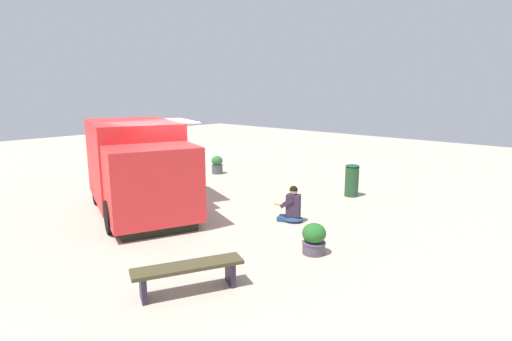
{
  "coord_description": "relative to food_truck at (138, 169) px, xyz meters",
  "views": [
    {
      "loc": [
        6.45,
        8.97,
        3.24
      ],
      "look_at": [
        -0.89,
        2.23,
        1.25
      ],
      "focal_mm": 28.72,
      "sensor_mm": 36.0,
      "label": 1
    }
  ],
  "objects": [
    {
      "name": "trash_bin",
      "position": [
        -5.19,
        3.5,
        -0.64
      ],
      "size": [
        0.42,
        0.42,
        0.99
      ],
      "color": "#234B29",
      "rests_on": "ground_plane"
    },
    {
      "name": "planter_flowering_near",
      "position": [
        -0.69,
        5.22,
        -0.83
      ],
      "size": [
        0.48,
        0.48,
        0.63
      ],
      "color": "#504757",
      "rests_on": "ground_plane"
    },
    {
      "name": "plaza_bench",
      "position": [
        2.0,
        4.64,
        -0.78
      ],
      "size": [
        1.79,
        1.11,
        0.48
      ],
      "color": "#463F27",
      "rests_on": "ground_plane"
    },
    {
      "name": "person_customer",
      "position": [
        -2.0,
        3.66,
        -0.79
      ],
      "size": [
        0.61,
        0.81,
        0.91
      ],
      "color": "navy",
      "rests_on": "ground_plane"
    },
    {
      "name": "food_truck",
      "position": [
        0.0,
        0.0,
        0.0
      ],
      "size": [
        3.94,
        5.12,
        2.37
      ],
      "color": "red",
      "rests_on": "ground_plane"
    },
    {
      "name": "ground_plane",
      "position": [
        -0.67,
        0.62,
        -1.14
      ],
      "size": [
        40.0,
        40.0,
        0.0
      ],
      "primitive_type": "plane",
      "color": "#BBAB98"
    },
    {
      "name": "planter_flowering_far",
      "position": [
        -4.69,
        -2.07,
        -0.78
      ],
      "size": [
        0.45,
        0.45,
        0.7
      ],
      "color": "#4A5454",
      "rests_on": "ground_plane"
    }
  ]
}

